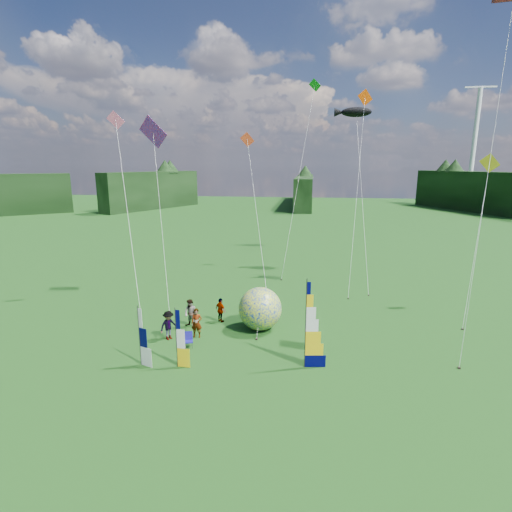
# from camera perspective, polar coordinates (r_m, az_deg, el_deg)

# --- Properties ---
(ground) EXTENTS (220.00, 220.00, 0.00)m
(ground) POSITION_cam_1_polar(r_m,az_deg,el_deg) (20.10, 1.32, -18.22)
(ground) COLOR #244F19
(ground) RESTS_ON ground
(treeline_ring) EXTENTS (210.00, 210.00, 8.00)m
(treeline_ring) POSITION_cam_1_polar(r_m,az_deg,el_deg) (18.34, 1.38, -7.49)
(treeline_ring) COLOR #1D3A18
(treeline_ring) RESTS_ON ground
(turbine_right) EXTENTS (8.00, 1.20, 30.00)m
(turbine_right) POSITION_cam_1_polar(r_m,az_deg,el_deg) (126.69, 28.68, 13.61)
(turbine_right) COLOR silver
(turbine_right) RESTS_ON ground
(feather_banner_main) EXTENTS (1.27, 0.28, 4.67)m
(feather_banner_main) POSITION_cam_1_polar(r_m,az_deg,el_deg) (20.91, 7.10, -9.84)
(feather_banner_main) COLOR #02033F
(feather_banner_main) RESTS_ON ground
(side_banner_left) EXTENTS (0.90, 0.15, 3.18)m
(side_banner_left) POSITION_cam_1_polar(r_m,az_deg,el_deg) (21.51, -11.31, -11.49)
(side_banner_left) COLOR yellow
(side_banner_left) RESTS_ON ground
(side_banner_far) EXTENTS (0.93, 0.42, 3.19)m
(side_banner_far) POSITION_cam_1_polar(r_m,az_deg,el_deg) (22.15, -16.31, -11.02)
(side_banner_far) COLOR white
(side_banner_far) RESTS_ON ground
(bol_inflatable) EXTENTS (2.91, 2.91, 2.76)m
(bol_inflatable) POSITION_cam_1_polar(r_m,az_deg,el_deg) (25.72, 0.59, -7.54)
(bol_inflatable) COLOR navy
(bol_inflatable) RESTS_ON ground
(spectator_a) EXTENTS (0.69, 0.47, 1.84)m
(spectator_a) POSITION_cam_1_polar(r_m,az_deg,el_deg) (25.00, -8.47, -9.46)
(spectator_a) COLOR #66594C
(spectator_a) RESTS_ON ground
(spectator_b) EXTENTS (1.02, 0.80, 1.88)m
(spectator_b) POSITION_cam_1_polar(r_m,az_deg,el_deg) (26.51, -9.33, -8.10)
(spectator_b) COLOR #66594C
(spectator_b) RESTS_ON ground
(spectator_c) EXTENTS (1.04, 1.19, 1.80)m
(spectator_c) POSITION_cam_1_polar(r_m,az_deg,el_deg) (25.03, -12.37, -9.64)
(spectator_c) COLOR #66594C
(spectator_c) RESTS_ON ground
(spectator_d) EXTENTS (1.02, 0.92, 1.67)m
(spectator_d) POSITION_cam_1_polar(r_m,az_deg,el_deg) (27.11, -5.07, -7.72)
(spectator_d) COLOR #66594C
(spectator_d) RESTS_ON ground
(camp_chair) EXTENTS (0.67, 0.67, 0.92)m
(camp_chair) POSITION_cam_1_polar(r_m,az_deg,el_deg) (23.91, -9.62, -11.79)
(camp_chair) COLOR navy
(camp_chair) RESTS_ON ground
(kite_whale) EXTENTS (9.65, 14.72, 17.06)m
(kite_whale) POSITION_cam_1_polar(r_m,az_deg,el_deg) (37.50, 14.95, 9.73)
(kite_whale) COLOR black
(kite_whale) RESTS_ON ground
(kite_rainbow_delta) EXTENTS (10.11, 12.87, 15.19)m
(kite_rainbow_delta) POSITION_cam_1_polar(r_m,az_deg,el_deg) (31.73, -13.56, 7.58)
(kite_rainbow_delta) COLOR #FC192A
(kite_rainbow_delta) RESTS_ON ground
(kite_parafoil) EXTENTS (9.71, 11.64, 21.21)m
(kite_parafoil) POSITION_cam_1_polar(r_m,az_deg,el_deg) (24.95, 30.39, 11.71)
(kite_parafoil) COLOR red
(kite_parafoil) RESTS_ON ground
(small_kite_red) EXTENTS (8.10, 11.02, 13.59)m
(small_kite_red) POSITION_cam_1_polar(r_m,az_deg,el_deg) (33.06, 0.13, 6.76)
(small_kite_red) COLOR red
(small_kite_red) RESTS_ON ground
(small_kite_orange) EXTENTS (7.29, 11.72, 17.45)m
(small_kite_orange) POSITION_cam_1_polar(r_m,az_deg,el_deg) (35.22, 14.31, 9.90)
(small_kite_orange) COLOR #FD4B02
(small_kite_orange) RESTS_ON ground
(small_kite_yellow) EXTENTS (5.79, 8.62, 11.63)m
(small_kite_yellow) POSITION_cam_1_polar(r_m,az_deg,el_deg) (30.94, 29.12, 2.82)
(small_kite_yellow) COLOR yellow
(small_kite_yellow) RESTS_ON ground
(small_kite_pink) EXTENTS (8.85, 11.04, 14.73)m
(small_kite_pink) POSITION_cam_1_polar(r_m,az_deg,el_deg) (29.01, -17.87, 6.37)
(small_kite_pink) COLOR #DC587F
(small_kite_pink) RESTS_ON ground
(small_kite_green) EXTENTS (7.52, 11.77, 19.27)m
(small_kite_green) POSITION_cam_1_polar(r_m,az_deg,el_deg) (39.54, 6.18, 11.85)
(small_kite_green) COLOR #0D9416
(small_kite_green) RESTS_ON ground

